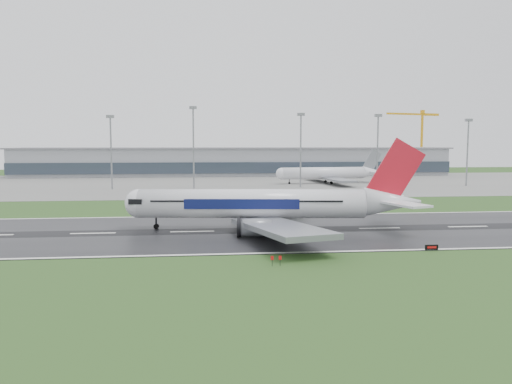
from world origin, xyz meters
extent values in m
plane|color=#224318|center=(0.00, 0.00, 0.00)|extent=(520.00, 520.00, 0.00)
cube|color=black|center=(0.00, 0.00, 0.05)|extent=(400.00, 45.00, 0.10)
cube|color=slate|center=(0.00, 125.00, 0.04)|extent=(400.00, 130.00, 0.08)
cube|color=gray|center=(0.00, 185.00, 7.50)|extent=(240.00, 36.00, 15.00)
cylinder|color=gray|center=(-54.00, 100.00, 14.05)|extent=(0.64, 0.64, 28.10)
cylinder|color=gray|center=(-21.67, 100.00, 15.89)|extent=(0.64, 0.64, 31.78)
cylinder|color=gray|center=(22.03, 100.00, 14.69)|extent=(0.64, 0.64, 29.38)
cylinder|color=gray|center=(54.56, 100.00, 14.55)|extent=(0.64, 0.64, 29.10)
cylinder|color=gray|center=(94.08, 100.00, 13.69)|extent=(0.64, 0.64, 27.38)
camera|label=1|loc=(-17.37, -103.01, 18.34)|focal=35.13mm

